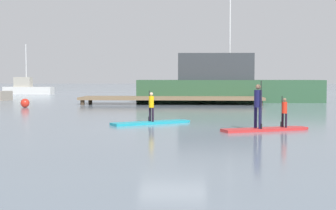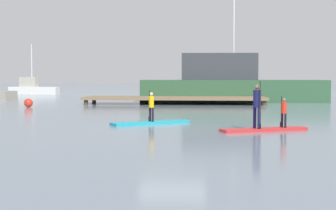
% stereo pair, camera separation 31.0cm
% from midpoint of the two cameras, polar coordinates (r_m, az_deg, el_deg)
% --- Properties ---
extents(ground_plane, '(240.00, 240.00, 0.00)m').
position_cam_midpoint_polar(ground_plane, '(18.42, 0.99, -2.58)').
color(ground_plane, gray).
extents(paddleboard_near, '(3.11, 2.31, 0.10)m').
position_cam_midpoint_polar(paddleboard_near, '(19.72, -1.49, -2.05)').
color(paddleboard_near, '#1E9EB2').
rests_on(paddleboard_near, ground).
extents(paddler_child_solo, '(0.29, 0.35, 1.23)m').
position_cam_midpoint_polar(paddler_child_solo, '(19.68, -1.49, -0.00)').
color(paddler_child_solo, black).
rests_on(paddler_child_solo, paddleboard_near).
extents(paddleboard_far, '(3.16, 1.73, 0.10)m').
position_cam_midpoint_polar(paddleboard_far, '(17.51, 11.58, -2.79)').
color(paddleboard_far, red).
rests_on(paddleboard_far, ground).
extents(paddler_adult, '(0.35, 0.46, 1.64)m').
position_cam_midpoint_polar(paddler_adult, '(17.28, 10.76, 0.20)').
color(paddler_adult, '#19194C').
rests_on(paddler_adult, paddleboard_far).
extents(paddler_child_front, '(0.24, 0.35, 1.10)m').
position_cam_midpoint_polar(paddler_child_front, '(17.86, 13.69, -0.68)').
color(paddler_child_front, black).
rests_on(paddler_child_front, paddleboard_far).
extents(fishing_boat_white_large, '(13.79, 3.97, 10.72)m').
position_cam_midpoint_polar(fishing_boat_white_large, '(37.37, 7.26, 2.37)').
color(fishing_boat_white_large, '#2D5638').
rests_on(fishing_boat_white_large, ground).
extents(motor_boat_small_navy, '(5.53, 1.69, 5.40)m').
position_cam_midpoint_polar(motor_boat_small_navy, '(55.74, -15.19, 1.88)').
color(motor_boat_small_navy, silver).
rests_on(motor_boat_small_navy, ground).
extents(floating_dock, '(12.52, 3.05, 0.50)m').
position_cam_midpoint_polar(floating_dock, '(34.16, 1.06, 0.79)').
color(floating_dock, '#846B4C').
rests_on(floating_dock, ground).
extents(mooring_buoy_mid, '(0.54, 0.54, 0.54)m').
position_cam_midpoint_polar(mooring_buoy_mid, '(31.60, -15.54, 0.23)').
color(mooring_buoy_mid, red).
rests_on(mooring_buoy_mid, ground).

